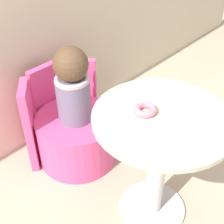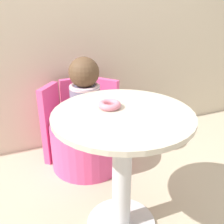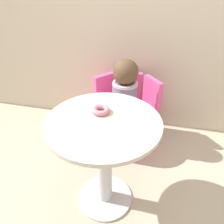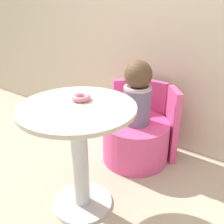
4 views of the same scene
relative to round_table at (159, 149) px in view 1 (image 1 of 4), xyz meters
The scene contains 6 objects.
ground_plane 0.51m from the round_table, 21.73° to the right, with size 12.00×12.00×0.00m, color #B7A88E.
round_table is the anchor object (origin of this frame).
tub_chair 0.75m from the round_table, 88.94° to the left, with size 0.56×0.56×0.35m.
booth_backrest 0.93m from the round_table, 89.21° to the left, with size 0.66×0.24×0.63m.
child_figure 0.68m from the round_table, 88.94° to the left, with size 0.22×0.22×0.52m.
donut 0.26m from the round_table, 114.59° to the left, with size 0.11×0.11×0.03m.
Camera 1 is at (-1.11, -0.58, 1.65)m, focal length 50.00 mm.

